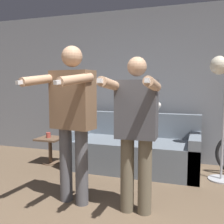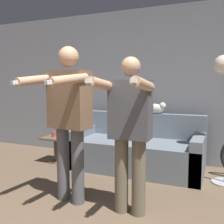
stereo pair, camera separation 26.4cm
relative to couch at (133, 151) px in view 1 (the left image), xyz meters
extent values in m
cube|color=gray|center=(0.17, 0.60, 1.02)|extent=(10.00, 0.05, 2.60)
cube|color=slate|center=(0.00, -0.04, -0.05)|extent=(2.01, 0.89, 0.46)
cube|color=slate|center=(0.00, 0.34, 0.37)|extent=(2.01, 0.14, 0.39)
cube|color=slate|center=(-0.93, -0.04, 0.02)|extent=(0.16, 0.89, 0.60)
cube|color=slate|center=(0.93, -0.04, 0.02)|extent=(0.16, 0.89, 0.60)
cylinder|color=#56565B|center=(-0.43, -1.36, 0.14)|extent=(0.14, 0.14, 0.84)
cylinder|color=#56565B|center=(-0.22, -1.40, 0.14)|extent=(0.14, 0.14, 0.84)
cube|color=brown|center=(-0.33, -1.38, 0.87)|extent=(0.50, 0.29, 0.63)
sphere|color=tan|center=(-0.33, -1.38, 1.33)|extent=(0.22, 0.22, 0.22)
cylinder|color=tan|center=(-0.59, -1.59, 1.08)|extent=(0.17, 0.51, 0.14)
cube|color=white|center=(-0.63, -1.84, 1.06)|extent=(0.05, 0.13, 0.05)
cylinder|color=tan|center=(-0.14, -1.66, 1.08)|extent=(0.17, 0.51, 0.14)
cube|color=white|center=(-0.18, -1.90, 1.06)|extent=(0.05, 0.13, 0.05)
cylinder|color=#6B604C|center=(0.29, -1.38, 0.11)|extent=(0.14, 0.14, 0.78)
cylinder|color=#6B604C|center=(0.47, -1.38, 0.11)|extent=(0.14, 0.14, 0.78)
cube|color=#4C4C51|center=(0.38, -1.38, 0.79)|extent=(0.41, 0.23, 0.58)
sphere|color=tan|center=(0.38, -1.38, 1.21)|extent=(0.19, 0.19, 0.19)
cylinder|color=tan|center=(0.19, -1.63, 1.04)|extent=(0.10, 0.51, 0.14)
cube|color=white|center=(0.20, -1.88, 1.06)|extent=(0.04, 0.12, 0.05)
cylinder|color=tan|center=(0.58, -1.62, 1.04)|extent=(0.10, 0.51, 0.14)
cube|color=white|center=(0.59, -1.87, 1.06)|extent=(0.04, 0.12, 0.05)
ellipsoid|color=silver|center=(0.19, 0.34, 0.64)|extent=(0.32, 0.14, 0.16)
sphere|color=silver|center=(0.33, 0.34, 0.70)|extent=(0.10, 0.10, 0.10)
ellipsoid|color=silver|center=(0.02, 0.36, 0.59)|extent=(0.17, 0.04, 0.04)
cone|color=silver|center=(0.31, 0.32, 0.74)|extent=(0.03, 0.03, 0.03)
cone|color=silver|center=(0.31, 0.35, 0.74)|extent=(0.03, 0.03, 0.03)
cylinder|color=#B2B2B7|center=(1.28, -0.11, -0.27)|extent=(0.34, 0.34, 0.02)
cylinder|color=#B2B2B7|center=(1.28, -0.11, 0.56)|extent=(0.03, 0.03, 1.69)
sphere|color=white|center=(1.20, -0.11, 1.29)|extent=(0.25, 0.25, 0.25)
cylinder|color=brown|center=(-1.37, -0.19, -0.27)|extent=(0.28, 0.28, 0.02)
cylinder|color=brown|center=(-1.37, -0.19, -0.08)|extent=(0.06, 0.06, 0.40)
cube|color=brown|center=(-1.37, -0.19, 0.14)|extent=(0.40, 0.40, 0.03)
cylinder|color=#B7473D|center=(-1.41, -0.18, 0.19)|extent=(0.07, 0.07, 0.09)
camera|label=1|loc=(0.98, -3.91, 1.04)|focal=42.00mm
camera|label=2|loc=(1.23, -3.82, 1.04)|focal=42.00mm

